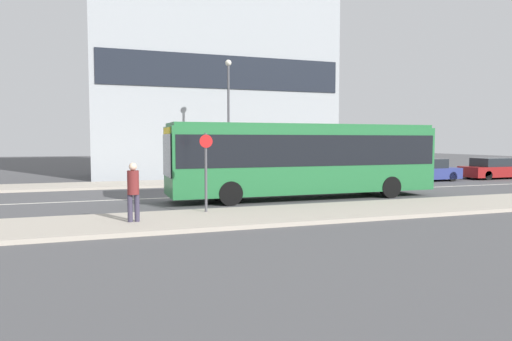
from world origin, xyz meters
The scene contains 10 objects.
ground_plane centered at (0.00, 0.00, 0.00)m, with size 120.00×120.00×0.00m, color #4F4F51.
sidewalk_near centered at (0.00, -6.25, 0.07)m, with size 44.00×3.50×0.13m.
sidewalk_far centered at (0.00, 6.25, 0.07)m, with size 44.00×3.50×0.13m.
lane_centerline centered at (0.00, 0.00, 0.00)m, with size 41.80×0.16×0.01m.
city_bus centered at (4.61, -2.11, 1.87)m, with size 11.90×2.47×3.24m.
parked_car_0 centered at (15.64, 3.34, 0.65)m, with size 3.91×1.88×1.39m.
parked_car_1 centered at (21.12, 3.29, 0.65)m, with size 4.69×1.82×1.38m.
pedestrian_near_stop centered at (-2.93, -6.39, 1.13)m, with size 0.35×0.34×1.76m.
bus_stop_sign centered at (-0.47, -5.21, 1.68)m, with size 0.44×0.12×2.66m.
street_lamp centered at (3.34, 5.63, 4.44)m, with size 0.36×0.36×7.10m.
Camera 1 is at (-3.85, -20.25, 2.54)m, focal length 32.00 mm.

